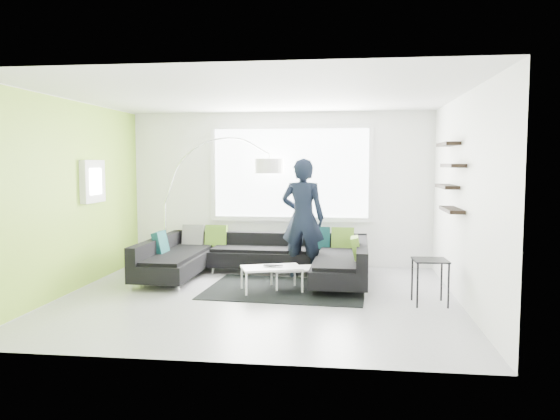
{
  "coord_description": "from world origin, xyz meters",
  "views": [
    {
      "loc": [
        1.24,
        -7.42,
        1.89
      ],
      "look_at": [
        0.2,
        0.9,
        1.16
      ],
      "focal_mm": 35.0,
      "sensor_mm": 36.0,
      "label": 1
    }
  ],
  "objects_px": {
    "coffee_table": "(284,277)",
    "laptop": "(273,266)",
    "sectional_sofa": "(257,260)",
    "arc_lamp": "(165,203)",
    "person": "(303,218)",
    "side_table": "(430,282)"
  },
  "relations": [
    {
      "from": "coffee_table",
      "to": "laptop",
      "type": "bearing_deg",
      "value": -151.63
    },
    {
      "from": "sectional_sofa",
      "to": "coffee_table",
      "type": "height_order",
      "value": "sectional_sofa"
    },
    {
      "from": "coffee_table",
      "to": "laptop",
      "type": "xyz_separation_m",
      "value": [
        -0.14,
        -0.16,
        0.19
      ]
    },
    {
      "from": "sectional_sofa",
      "to": "arc_lamp",
      "type": "height_order",
      "value": "arc_lamp"
    },
    {
      "from": "person",
      "to": "laptop",
      "type": "bearing_deg",
      "value": 79.64
    },
    {
      "from": "sectional_sofa",
      "to": "laptop",
      "type": "relative_size",
      "value": 12.24
    },
    {
      "from": "arc_lamp",
      "to": "laptop",
      "type": "bearing_deg",
      "value": -32.92
    },
    {
      "from": "coffee_table",
      "to": "person",
      "type": "height_order",
      "value": "person"
    },
    {
      "from": "sectional_sofa",
      "to": "arc_lamp",
      "type": "relative_size",
      "value": 1.52
    },
    {
      "from": "sectional_sofa",
      "to": "person",
      "type": "bearing_deg",
      "value": 28.45
    },
    {
      "from": "arc_lamp",
      "to": "side_table",
      "type": "height_order",
      "value": "arc_lamp"
    },
    {
      "from": "sectional_sofa",
      "to": "arc_lamp",
      "type": "bearing_deg",
      "value": 155.16
    },
    {
      "from": "coffee_table",
      "to": "arc_lamp",
      "type": "distance_m",
      "value": 2.94
    },
    {
      "from": "sectional_sofa",
      "to": "laptop",
      "type": "xyz_separation_m",
      "value": [
        0.37,
        -0.75,
        0.04
      ]
    },
    {
      "from": "arc_lamp",
      "to": "person",
      "type": "xyz_separation_m",
      "value": [
        2.54,
        -0.53,
        -0.19
      ]
    },
    {
      "from": "side_table",
      "to": "laptop",
      "type": "bearing_deg",
      "value": 168.34
    },
    {
      "from": "person",
      "to": "arc_lamp",
      "type": "bearing_deg",
      "value": -5.16
    },
    {
      "from": "laptop",
      "to": "person",
      "type": "bearing_deg",
      "value": 71.9
    },
    {
      "from": "coffee_table",
      "to": "side_table",
      "type": "relative_size",
      "value": 1.83
    },
    {
      "from": "laptop",
      "to": "side_table",
      "type": "bearing_deg",
      "value": -12.67
    },
    {
      "from": "coffee_table",
      "to": "person",
      "type": "relative_size",
      "value": 0.57
    },
    {
      "from": "laptop",
      "to": "arc_lamp",
      "type": "bearing_deg",
      "value": 142.0
    }
  ]
}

